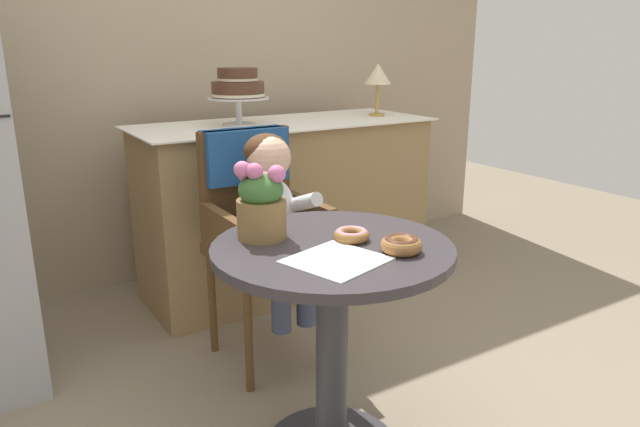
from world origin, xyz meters
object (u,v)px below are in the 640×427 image
(wicker_chair, at_px, (256,208))
(seated_child, at_px, (273,208))
(donut_mid, at_px, (401,244))
(tiered_cake_stand, at_px, (238,88))
(flower_vase, at_px, (261,201))
(table_lamp, at_px, (378,76))
(donut_front, at_px, (352,234))
(cafe_table, at_px, (332,310))

(wicker_chair, xyz_separation_m, seated_child, (0.00, -0.16, 0.04))
(seated_child, xyz_separation_m, donut_mid, (0.02, -0.74, 0.07))
(seated_child, xyz_separation_m, tiered_cake_stand, (0.19, 0.72, 0.41))
(seated_child, xyz_separation_m, flower_vase, (-0.25, -0.42, 0.16))
(tiered_cake_stand, height_order, table_lamp, table_lamp)
(flower_vase, xyz_separation_m, table_lamp, (1.26, 1.09, 0.28))
(donut_front, distance_m, tiered_cake_stand, 1.37)
(cafe_table, bearing_deg, flower_vase, 131.35)
(donut_mid, bearing_deg, flower_vase, 129.92)
(wicker_chair, relative_size, seated_child, 1.31)
(donut_mid, height_order, flower_vase, flower_vase)
(donut_mid, bearing_deg, table_lamp, 55.20)
(tiered_cake_stand, bearing_deg, donut_mid, -96.64)
(wicker_chair, height_order, flower_vase, flower_vase)
(cafe_table, height_order, donut_mid, donut_mid)
(donut_front, xyz_separation_m, tiered_cake_stand, (0.23, 1.30, 0.34))
(donut_mid, bearing_deg, donut_front, 110.30)
(seated_child, height_order, donut_front, seated_child)
(wicker_chair, bearing_deg, tiered_cake_stand, 72.78)
(wicker_chair, xyz_separation_m, tiered_cake_stand, (0.19, 0.56, 0.44))
(flower_vase, xyz_separation_m, tiered_cake_stand, (0.44, 1.13, 0.25))
(donut_front, relative_size, tiered_cake_stand, 0.36)
(donut_front, bearing_deg, tiered_cake_stand, 80.02)
(donut_front, relative_size, donut_mid, 0.91)
(seated_child, relative_size, donut_front, 6.70)
(cafe_table, height_order, seated_child, seated_child)
(donut_front, distance_m, donut_mid, 0.17)
(donut_front, xyz_separation_m, donut_mid, (0.06, -0.16, 0.01))
(donut_mid, xyz_separation_m, flower_vase, (-0.27, 0.33, 0.09))
(cafe_table, bearing_deg, donut_front, -0.99)
(cafe_table, xyz_separation_m, table_lamp, (1.11, 1.26, 0.61))
(cafe_table, distance_m, wicker_chair, 0.76)
(cafe_table, relative_size, donut_mid, 6.06)
(donut_mid, distance_m, tiered_cake_stand, 1.51)
(donut_front, relative_size, flower_vase, 0.45)
(wicker_chair, distance_m, seated_child, 0.16)
(seated_child, distance_m, table_lamp, 1.29)
(seated_child, xyz_separation_m, donut_front, (-0.04, -0.58, 0.06))
(cafe_table, relative_size, flower_vase, 3.00)
(seated_child, xyz_separation_m, table_lamp, (1.01, 0.68, 0.44))
(tiered_cake_stand, bearing_deg, seated_child, -104.91)
(cafe_table, height_order, donut_front, donut_front)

